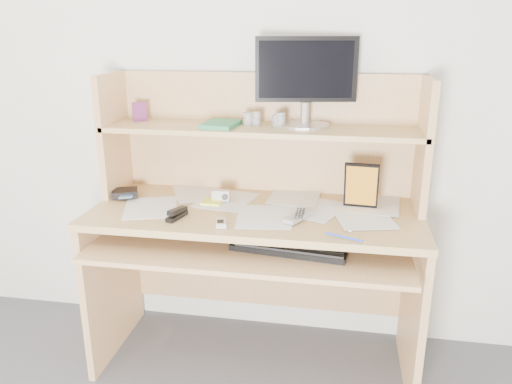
% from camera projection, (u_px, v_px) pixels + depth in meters
% --- Properties ---
extents(back_wall, '(3.60, 0.04, 2.50)m').
position_uv_depth(back_wall, '(267.00, 83.00, 2.27)').
color(back_wall, silver).
rests_on(back_wall, floor).
extents(desk, '(1.40, 0.70, 1.30)m').
position_uv_depth(desk, '(258.00, 215.00, 2.22)').
color(desk, tan).
rests_on(desk, floor).
extents(paper_clutter, '(1.32, 0.54, 0.01)m').
position_uv_depth(paper_clutter, '(255.00, 209.00, 2.13)').
color(paper_clutter, white).
rests_on(paper_clutter, desk).
extents(keyboard, '(0.47, 0.22, 0.03)m').
position_uv_depth(keyboard, '(290.00, 246.00, 1.97)').
color(keyboard, black).
rests_on(keyboard, desk).
extents(tv_remote, '(0.12, 0.17, 0.02)m').
position_uv_depth(tv_remote, '(300.00, 216.00, 2.01)').
color(tv_remote, gray).
rests_on(tv_remote, paper_clutter).
extents(flip_phone, '(0.06, 0.08, 0.02)m').
position_uv_depth(flip_phone, '(221.00, 222.00, 1.95)').
color(flip_phone, silver).
rests_on(flip_phone, paper_clutter).
extents(stapler, '(0.06, 0.12, 0.04)m').
position_uv_depth(stapler, '(177.00, 213.00, 2.02)').
color(stapler, black).
rests_on(stapler, paper_clutter).
extents(wallet, '(0.14, 0.13, 0.03)m').
position_uv_depth(wallet, '(125.00, 193.00, 2.28)').
color(wallet, black).
rests_on(wallet, paper_clutter).
extents(sticky_note_pad, '(0.09, 0.09, 0.01)m').
position_uv_depth(sticky_note_pad, '(212.00, 202.00, 2.21)').
color(sticky_note_pad, '#EBED3E').
rests_on(sticky_note_pad, desk).
extents(digital_camera, '(0.08, 0.03, 0.05)m').
position_uv_depth(digital_camera, '(221.00, 196.00, 2.21)').
color(digital_camera, silver).
rests_on(digital_camera, paper_clutter).
extents(game_case, '(0.14, 0.03, 0.20)m').
position_uv_depth(game_case, '(361.00, 185.00, 2.10)').
color(game_case, black).
rests_on(game_case, paper_clutter).
extents(blue_pen, '(0.14, 0.06, 0.01)m').
position_uv_depth(blue_pen, '(344.00, 237.00, 1.82)').
color(blue_pen, blue).
rests_on(blue_pen, paper_clutter).
extents(card_box, '(0.06, 0.05, 0.09)m').
position_uv_depth(card_box, '(140.00, 112.00, 2.28)').
color(card_box, maroon).
rests_on(card_box, desk).
extents(shelf_book, '(0.16, 0.21, 0.02)m').
position_uv_depth(shelf_book, '(221.00, 124.00, 2.16)').
color(shelf_book, '#388E51').
rests_on(shelf_book, desk).
extents(chip_stack_a, '(0.05, 0.05, 0.05)m').
position_uv_depth(chip_stack_a, '(277.00, 121.00, 2.16)').
color(chip_stack_a, black).
rests_on(chip_stack_a, desk).
extents(chip_stack_b, '(0.04, 0.04, 0.06)m').
position_uv_depth(chip_stack_b, '(257.00, 119.00, 2.18)').
color(chip_stack_b, white).
rests_on(chip_stack_b, desk).
extents(chip_stack_c, '(0.05, 0.05, 0.06)m').
position_uv_depth(chip_stack_c, '(248.00, 119.00, 2.19)').
color(chip_stack_c, black).
rests_on(chip_stack_c, desk).
extents(chip_stack_d, '(0.05, 0.05, 0.06)m').
position_uv_depth(chip_stack_d, '(281.00, 120.00, 2.14)').
color(chip_stack_d, white).
rests_on(chip_stack_d, desk).
extents(monitor, '(0.43, 0.22, 0.38)m').
position_uv_depth(monitor, '(306.00, 79.00, 2.12)').
color(monitor, '#B9BABE').
rests_on(monitor, desk).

